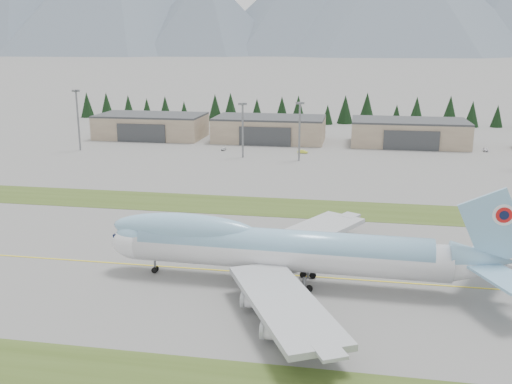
% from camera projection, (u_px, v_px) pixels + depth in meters
% --- Properties ---
extents(ground, '(7000.00, 7000.00, 0.00)m').
position_uv_depth(ground, '(229.00, 271.00, 108.50)').
color(ground, slate).
rests_on(ground, ground).
extents(grass_strip_far, '(400.00, 18.00, 0.08)m').
position_uv_depth(grass_strip_far, '(266.00, 207.00, 151.39)').
color(grass_strip_far, '#3B4F1C').
rests_on(grass_strip_far, ground).
extents(taxiway_line_main, '(400.00, 0.40, 0.02)m').
position_uv_depth(taxiway_line_main, '(229.00, 271.00, 108.50)').
color(taxiway_line_main, yellow).
rests_on(taxiway_line_main, ground).
extents(boeing_747_freighter, '(73.99, 64.32, 19.62)m').
position_uv_depth(boeing_747_freighter, '(283.00, 249.00, 101.63)').
color(boeing_747_freighter, silver).
rests_on(boeing_747_freighter, ground).
extents(hangar_left, '(48.00, 26.60, 10.80)m').
position_uv_depth(hangar_left, '(151.00, 126.00, 261.75)').
color(hangar_left, gray).
rests_on(hangar_left, ground).
extents(hangar_center, '(48.00, 26.60, 10.80)m').
position_uv_depth(hangar_center, '(270.00, 129.00, 252.52)').
color(hangar_center, gray).
rests_on(hangar_center, ground).
extents(hangar_right, '(48.00, 26.60, 10.80)m').
position_uv_depth(hangar_right, '(409.00, 132.00, 242.45)').
color(hangar_right, gray).
rests_on(hangar_right, ground).
extents(floodlight_masts, '(169.14, 10.03, 24.31)m').
position_uv_depth(floodlight_masts, '(272.00, 118.00, 210.73)').
color(floodlight_masts, slate).
rests_on(floodlight_masts, ground).
extents(service_vehicle_a, '(1.50, 3.70, 1.26)m').
position_uv_depth(service_vehicle_a, '(224.00, 150.00, 231.43)').
color(service_vehicle_a, silver).
rests_on(service_vehicle_a, ground).
extents(service_vehicle_b, '(4.22, 2.21, 1.32)m').
position_uv_depth(service_vehicle_b, '(303.00, 153.00, 225.26)').
color(service_vehicle_b, '#D5E238').
rests_on(service_vehicle_b, ground).
extents(service_vehicle_c, '(2.60, 4.91, 1.36)m').
position_uv_depth(service_vehicle_c, '(486.00, 151.00, 229.41)').
color(service_vehicle_c, silver).
rests_on(service_vehicle_c, ground).
extents(conifer_belt, '(271.12, 15.18, 16.94)m').
position_uv_depth(conifer_belt, '(315.00, 110.00, 308.68)').
color(conifer_belt, black).
rests_on(conifer_belt, ground).
extents(mountain_ridge_rear, '(4413.89, 1022.10, 511.05)m').
position_uv_depth(mountain_ridge_rear, '(392.00, 0.00, 2781.27)').
color(mountain_ridge_rear, slate).
rests_on(mountain_ridge_rear, ground).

